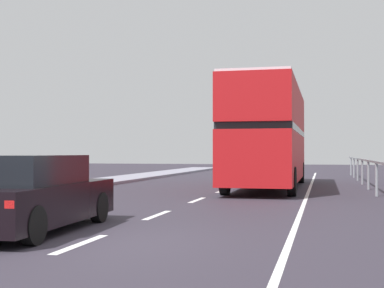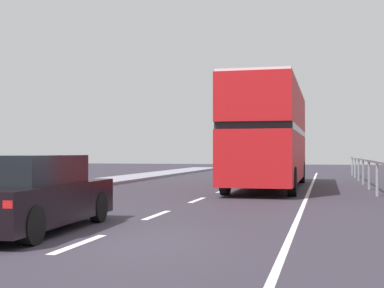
% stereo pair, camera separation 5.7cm
% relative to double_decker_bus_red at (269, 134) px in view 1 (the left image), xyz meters
% --- Properties ---
extents(ground_plane, '(75.18, 120.00, 0.10)m').
position_rel_double_decker_bus_red_xyz_m(ground_plane, '(-1.62, -14.19, -2.30)').
color(ground_plane, '#302B36').
extents(lane_paint_markings, '(3.42, 46.00, 0.01)m').
position_rel_double_decker_bus_red_xyz_m(lane_paint_markings, '(0.41, -5.60, -2.25)').
color(lane_paint_markings, silver).
rests_on(lane_paint_markings, ground).
extents(bridge_side_railing, '(0.10, 42.00, 1.20)m').
position_rel_double_decker_bus_red_xyz_m(bridge_side_railing, '(3.95, -5.19, -1.29)').
color(bridge_side_railing, gray).
rests_on(bridge_side_railing, ground).
extents(double_decker_bus_red, '(2.61, 11.28, 4.20)m').
position_rel_double_decker_bus_red_xyz_m(double_decker_bus_red, '(0.00, 0.00, 0.00)').
color(double_decker_bus_red, '#B31417').
rests_on(double_decker_bus_red, ground).
extents(hatchback_car_near, '(2.01, 4.42, 1.43)m').
position_rel_double_decker_bus_red_xyz_m(hatchback_car_near, '(-3.19, -13.57, -1.56)').
color(hatchback_car_near, black).
rests_on(hatchback_car_near, ground).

